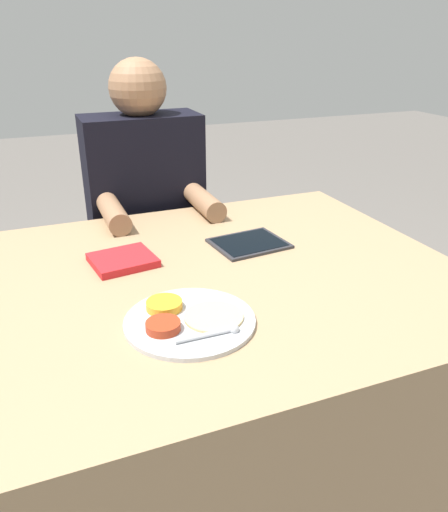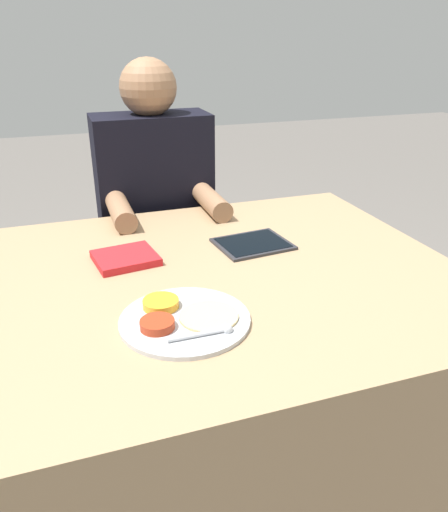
% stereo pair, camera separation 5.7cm
% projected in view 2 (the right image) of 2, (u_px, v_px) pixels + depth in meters
% --- Properties ---
extents(ground_plane, '(12.00, 12.00, 0.00)m').
position_uv_depth(ground_plane, '(221.00, 475.00, 1.56)').
color(ground_plane, '#605B56').
extents(dining_table, '(1.23, 1.03, 0.71)m').
position_uv_depth(dining_table, '(220.00, 384.00, 1.42)').
color(dining_table, '#9E7F5B').
rests_on(dining_table, ground_plane).
extents(thali_tray, '(0.28, 0.28, 0.03)m').
position_uv_depth(thali_tray, '(183.00, 319.00, 1.05)').
color(thali_tray, '#B7BABF').
rests_on(thali_tray, dining_table).
extents(red_notebook, '(0.18, 0.16, 0.02)m').
position_uv_depth(red_notebook, '(126.00, 259.00, 1.33)').
color(red_notebook, silver).
rests_on(red_notebook, dining_table).
extents(tablet_device, '(0.22, 0.19, 0.01)m').
position_uv_depth(tablet_device, '(253.00, 244.00, 1.43)').
color(tablet_device, '#28282D').
rests_on(tablet_device, dining_table).
extents(person_diner, '(0.41, 0.45, 1.20)m').
position_uv_depth(person_diner, '(157.00, 236.00, 1.89)').
color(person_diner, black).
rests_on(person_diner, ground_plane).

